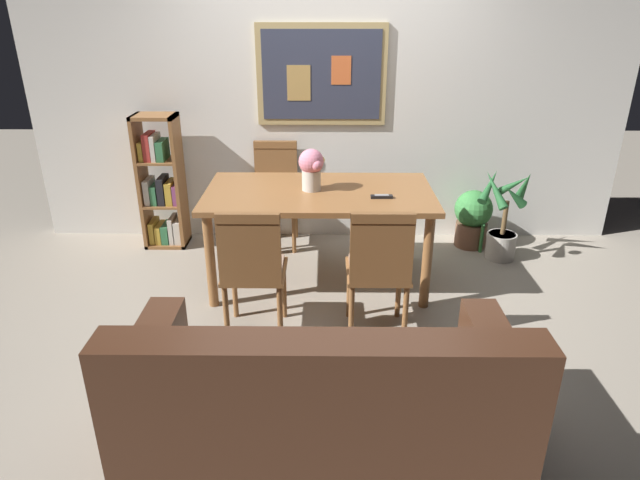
% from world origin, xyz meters
% --- Properties ---
extents(ground_plane, '(12.00, 12.00, 0.00)m').
position_xyz_m(ground_plane, '(0.00, 0.00, 0.00)').
color(ground_plane, gray).
extents(wall_back_with_painting, '(5.20, 0.14, 2.60)m').
position_xyz_m(wall_back_with_painting, '(-0.00, 1.48, 1.30)').
color(wall_back_with_painting, silver).
rests_on(wall_back_with_painting, ground_plane).
extents(dining_table, '(1.68, 0.93, 0.75)m').
position_xyz_m(dining_table, '(-0.06, 0.49, 0.66)').
color(dining_table, brown).
rests_on(dining_table, ground_plane).
extents(dining_chair_near_left, '(0.40, 0.41, 0.91)m').
position_xyz_m(dining_chair_near_left, '(-0.47, -0.30, 0.54)').
color(dining_chair_near_left, brown).
rests_on(dining_chair_near_left, ground_plane).
extents(dining_chair_far_left, '(0.40, 0.41, 0.91)m').
position_xyz_m(dining_chair_far_left, '(-0.46, 1.27, 0.54)').
color(dining_chair_far_left, brown).
rests_on(dining_chair_far_left, ground_plane).
extents(dining_chair_near_right, '(0.40, 0.41, 0.91)m').
position_xyz_m(dining_chair_near_right, '(0.32, -0.29, 0.54)').
color(dining_chair_near_right, brown).
rests_on(dining_chair_near_right, ground_plane).
extents(leather_couch, '(1.80, 0.84, 0.84)m').
position_xyz_m(leather_couch, '(-0.03, -1.33, 0.31)').
color(leather_couch, '#472819').
rests_on(leather_couch, ground_plane).
extents(bookshelf, '(0.36, 0.28, 1.17)m').
position_xyz_m(bookshelf, '(-1.45, 1.20, 0.53)').
color(bookshelf, brown).
rests_on(bookshelf, ground_plane).
extents(potted_ivy, '(0.33, 0.33, 0.57)m').
position_xyz_m(potted_ivy, '(1.30, 1.20, 0.27)').
color(potted_ivy, brown).
rests_on(potted_ivy, ground_plane).
extents(potted_palm, '(0.49, 0.46, 0.81)m').
position_xyz_m(potted_palm, '(1.48, 0.94, 0.33)').
color(potted_palm, '#B2ADA3').
rests_on(potted_palm, ground_plane).
extents(flower_vase, '(0.19, 0.19, 0.31)m').
position_xyz_m(flower_vase, '(-0.12, 0.51, 0.92)').
color(flower_vase, beige).
rests_on(flower_vase, dining_table).
extents(tv_remote, '(0.16, 0.05, 0.02)m').
position_xyz_m(tv_remote, '(0.38, 0.33, 0.76)').
color(tv_remote, black).
rests_on(tv_remote, dining_table).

